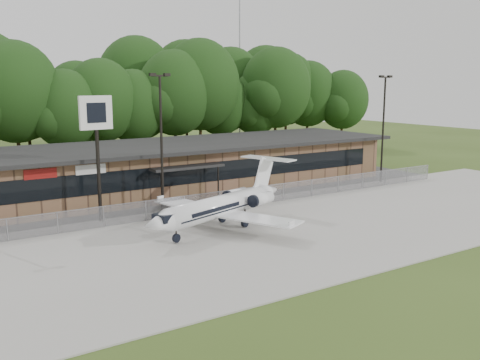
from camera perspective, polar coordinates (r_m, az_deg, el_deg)
ground at (r=29.89m, az=14.61°, el=-8.70°), size 160.00×160.00×0.00m
apron at (r=35.49m, az=5.07°, el=-5.28°), size 64.00×18.00×0.08m
parking_lot at (r=44.84m, az=-3.98°, el=-1.95°), size 50.00×9.00×0.06m
terminal at (r=48.32m, az=-6.56°, el=1.50°), size 41.00×11.65×4.30m
fence at (r=40.88m, az=-0.94°, el=-2.07°), size 46.00×0.04×1.52m
treeline at (r=64.48m, az=-13.87°, el=8.24°), size 72.00×12.00×15.00m
radio_mast at (r=79.62m, az=-0.04°, el=12.50°), size 0.20×0.20×25.00m
light_pole_mid at (r=39.05m, az=-8.40°, el=4.96°), size 1.55×0.30×10.23m
light_pole_right at (r=52.84m, az=15.06°, el=6.12°), size 1.55×0.30×10.23m
business_jet at (r=35.13m, az=-1.91°, el=-2.86°), size 12.73×11.40×4.33m
pole_sign at (r=37.61m, az=-15.07°, el=5.57°), size 2.30×0.45×8.72m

